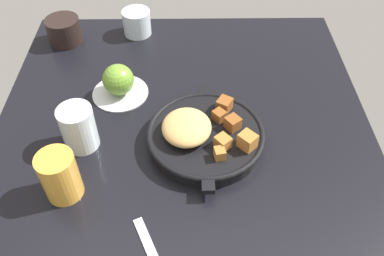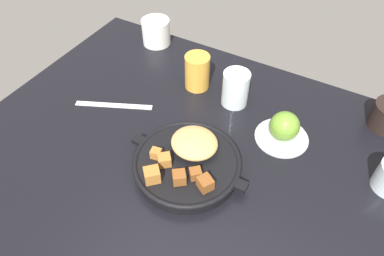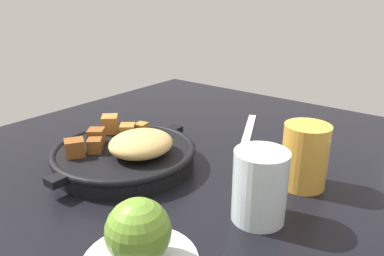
# 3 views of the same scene
# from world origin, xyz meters

# --- Properties ---
(ground_plane) EXTENTS (1.02, 0.81, 0.02)m
(ground_plane) POSITION_xyz_m (0.00, 0.00, -0.01)
(ground_plane) COLOR black
(cast_iron_skillet) EXTENTS (0.28, 0.24, 0.07)m
(cast_iron_skillet) POSITION_xyz_m (0.04, -0.04, 0.02)
(cast_iron_skillet) COLOR black
(cast_iron_skillet) RESTS_ON ground_plane
(saucer_plate) EXTENTS (0.13, 0.13, 0.01)m
(saucer_plate) POSITION_xyz_m (0.19, 0.15, 0.00)
(saucer_plate) COLOR #B7BABF
(saucer_plate) RESTS_ON ground_plane
(red_apple) EXTENTS (0.07, 0.07, 0.07)m
(red_apple) POSITION_xyz_m (0.19, 0.15, 0.04)
(red_apple) COLOR olive
(red_apple) RESTS_ON saucer_plate
(butter_knife) EXTENTS (0.19, 0.10, 0.00)m
(butter_knife) POSITION_xyz_m (-0.23, 0.04, 0.00)
(butter_knife) COLOR silver
(butter_knife) RESTS_ON ground_plane
(water_glass_tall) EXTENTS (0.07, 0.07, 0.10)m
(water_glass_tall) POSITION_xyz_m (0.04, 0.21, 0.05)
(water_glass_tall) COLOR silver
(water_glass_tall) RESTS_ON ground_plane
(ceramic_mug_white) EXTENTS (0.09, 0.09, 0.08)m
(ceramic_mug_white) POSITION_xyz_m (-0.30, 0.34, 0.04)
(ceramic_mug_white) COLOR silver
(ceramic_mug_white) RESTS_ON ground_plane
(juice_glass_amber) EXTENTS (0.07, 0.07, 0.10)m
(juice_glass_amber) POSITION_xyz_m (-0.08, 0.22, 0.05)
(juice_glass_amber) COLOR gold
(juice_glass_amber) RESTS_ON ground_plane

